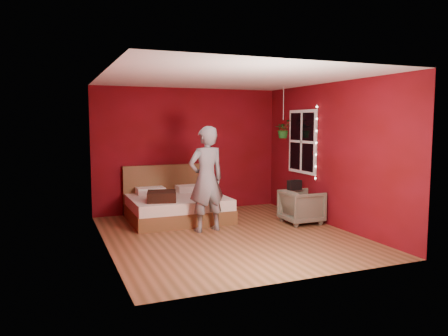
# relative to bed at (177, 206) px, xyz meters

# --- Properties ---
(floor) EXTENTS (4.50, 4.50, 0.00)m
(floor) POSITION_rel_bed_xyz_m (0.48, -1.51, -0.26)
(floor) COLOR brown
(floor) RESTS_ON ground
(room_walls) EXTENTS (4.04, 4.54, 2.62)m
(room_walls) POSITION_rel_bed_xyz_m (0.48, -1.51, 1.42)
(room_walls) COLOR maroon
(room_walls) RESTS_ON ground
(window) EXTENTS (0.05, 0.97, 1.27)m
(window) POSITION_rel_bed_xyz_m (2.45, -0.61, 1.24)
(window) COLOR white
(window) RESTS_ON room_walls
(fairy_lights) EXTENTS (0.04, 0.04, 1.45)m
(fairy_lights) POSITION_rel_bed_xyz_m (2.42, -1.13, 1.24)
(fairy_lights) COLOR silver
(fairy_lights) RESTS_ON room_walls
(bed) EXTENTS (1.84, 1.56, 1.01)m
(bed) POSITION_rel_bed_xyz_m (0.00, 0.00, 0.00)
(bed) COLOR brown
(bed) RESTS_ON ground
(person) EXTENTS (0.72, 0.53, 1.82)m
(person) POSITION_rel_bed_xyz_m (0.23, -1.09, 0.65)
(person) COLOR slate
(person) RESTS_ON ground
(armchair) EXTENTS (0.69, 0.67, 0.63)m
(armchair) POSITION_rel_bed_xyz_m (2.08, -1.21, 0.05)
(armchair) COLOR #6A6753
(armchair) RESTS_ON ground
(handbag) EXTENTS (0.26, 0.14, 0.18)m
(handbag) POSITION_rel_bed_xyz_m (1.96, -1.13, 0.46)
(handbag) COLOR black
(handbag) RESTS_ON armchair
(throw_pillow) EXTENTS (0.62, 0.62, 0.18)m
(throw_pillow) POSITION_rel_bed_xyz_m (-0.41, -0.45, 0.29)
(throw_pillow) COLOR black
(throw_pillow) RESTS_ON bed
(hanging_plant) EXTENTS (0.43, 0.40, 1.04)m
(hanging_plant) POSITION_rel_bed_xyz_m (2.18, -0.30, 1.49)
(hanging_plant) COLOR silver
(hanging_plant) RESTS_ON room_walls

